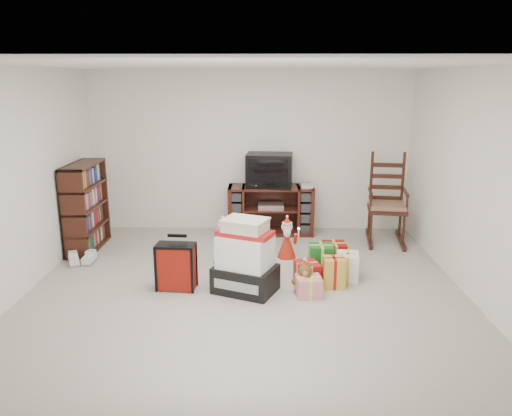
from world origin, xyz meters
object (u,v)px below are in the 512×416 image
Objects in this scene: sneaker_pair at (82,260)px; crt_television at (269,170)px; rocking_chair at (386,210)px; red_suitcase at (176,267)px; gift_pile at (245,261)px; santa_figurine at (287,244)px; gift_cluster at (326,268)px; mrs_claus_figurine at (223,248)px; tv_stand at (271,210)px; teddy_bear at (304,279)px; bookshelf at (86,208)px.

crt_television is at bearing 14.41° from sneaker_pair.
crt_television is at bearing 177.16° from rocking_chair.
red_suitcase is 0.88× the size of crt_television.
rocking_chair reaches higher than gift_pile.
santa_figurine is 0.52× the size of gift_cluster.
gift_pile is 1.14m from santa_figurine.
rocking_chair is at bearing 25.66° from mrs_claus_figurine.
red_suitcase reaches higher than sneaker_pair.
sneaker_pair is 3.00m from crt_television.
tv_stand is at bearing 105.21° from gift_pile.
mrs_claus_figurine is at bearing 141.71° from teddy_bear.
tv_stand reaches higher than red_suitcase.
gift_cluster is (3.26, -1.11, -0.45)m from bookshelf.
red_suitcase is at bearing -159.81° from gift_pile.
crt_television is at bearing 67.33° from mrs_claus_figurine.
gift_cluster is (0.44, -0.66, -0.09)m from santa_figurine.
tv_stand is 2.89m from sneaker_pair.
gift_cluster is (0.96, 0.35, -0.22)m from gift_pile.
tv_stand is at bearing 177.02° from rocking_chair.
crt_television reaches higher than mrs_claus_figurine.
tv_stand is 2.06× the size of red_suitcase.
rocking_chair is 1.84m from crt_television.
crt_television reaches higher than gift_pile.
tv_stand is 1.57× the size of gift_pile.
teddy_bear reaches higher than gift_cluster.
mrs_claus_figurine is at bearing 161.48° from gift_cluster.
rocking_chair is 1.88× the size of crt_television.
red_suitcase is 1.67× the size of sneaker_pair.
rocking_chair is at bearing 30.55° from santa_figurine.
tv_stand is at bearing 99.15° from santa_figurine.
tv_stand reaches higher than gift_cluster.
rocking_chair is 2.60m from mrs_claus_figurine.
rocking_chair is at bearing 55.35° from gift_cluster.
tv_stand reaches higher than santa_figurine.
crt_television reaches higher than santa_figurine.
gift_pile is at bearing 1.59° from red_suitcase.
bookshelf is 2.02× the size of santa_figurine.
teddy_bear is 0.48× the size of crt_television.
teddy_bear is 0.91× the size of sneaker_pair.
bookshelf reaches higher than santa_figurine.
gift_cluster is (0.28, 0.35, -0.01)m from teddy_bear.
red_suitcase is 2.55m from crt_television.
red_suitcase reaches higher than santa_figurine.
red_suitcase is at bearing -123.59° from mrs_claus_figurine.
crt_television reaches higher than teddy_bear.
gift_pile reaches higher than red_suitcase.
red_suitcase is (-2.82, -1.85, -0.19)m from rocking_chair.
rocking_chair is 3.92× the size of teddy_bear.
mrs_claus_figurine is at bearing 135.27° from gift_pile.
rocking_chair is 2.07× the size of mrs_claus_figurine.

